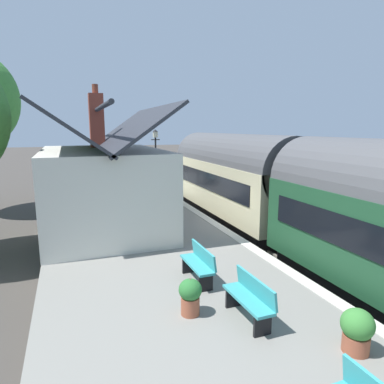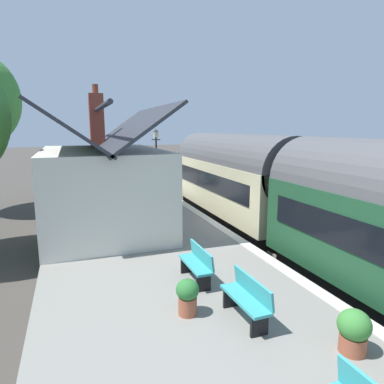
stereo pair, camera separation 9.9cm
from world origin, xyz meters
The scene contains 14 objects.
ground_plane centered at (0.00, 0.00, 0.00)m, with size 160.00×160.00×0.00m, color #423D38.
platform centered at (0.00, 4.23, 0.40)m, with size 32.00×6.46×0.80m, color gray.
platform_edge_coping centered at (0.00, 1.18, 0.81)m, with size 32.00×0.36×0.02m, color beige.
rail_near centered at (0.00, -1.62, 0.07)m, with size 52.00×0.08×0.14m, color gray.
rail_far centered at (0.00, -0.18, 0.07)m, with size 52.00×0.08×0.14m, color gray.
train centered at (-1.45, -0.90, 2.22)m, with size 18.16×2.73×4.32m.
station_building centered at (1.30, 5.36, 2.43)m, with size 6.99×4.47×5.50m.
bench_mid_platform centered at (-4.37, 3.66, 1.28)m, with size 1.41×0.45×0.88m.
bench_near_building centered at (-6.35, 3.34, 1.28)m, with size 1.41×0.46×0.88m.
bench_by_lamp centered at (9.50, 3.46, 1.28)m, with size 1.40×0.44×0.88m.
planter_bench_left centered at (-7.86, 2.13, 1.22)m, with size 0.56×0.56×0.78m.
planter_bench_right centered at (8.31, 5.72, 1.19)m, with size 0.44×0.44×0.75m.
planter_under_sign centered at (-5.76, 4.39, 1.22)m, with size 0.48×0.48×0.81m.
lamp_post_platform centered at (7.35, 1.78, 3.39)m, with size 0.32×0.50×3.71m.
Camera 1 is at (-11.82, 6.58, 4.59)m, focal length 31.87 mm.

